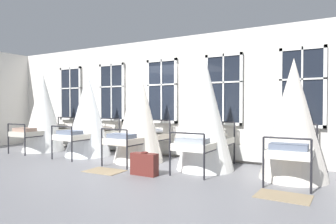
# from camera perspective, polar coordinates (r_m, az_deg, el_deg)

# --- Properties ---
(ground) EXTENTS (21.82, 21.82, 0.00)m
(ground) POSITION_cam_1_polar(r_m,az_deg,el_deg) (7.67, -5.27, -9.22)
(ground) COLOR slate
(back_wall_with_windows) EXTENTS (11.91, 0.10, 3.24)m
(back_wall_with_windows) POSITION_cam_1_polar(r_m,az_deg,el_deg) (8.51, -0.81, 2.77)
(back_wall_with_windows) COLOR silver
(back_wall_with_windows) RESTS_ON ground
(window_bank) EXTENTS (8.13, 0.10, 2.60)m
(window_bank) POSITION_cam_1_polar(r_m,az_deg,el_deg) (8.41, -1.23, -1.26)
(window_bank) COLOR black
(window_bank) RESTS_ON ground
(cot_first) EXTENTS (1.25, 1.87, 2.38)m
(cot_first) POSITION_cam_1_polar(r_m,az_deg,el_deg) (10.09, -22.38, -0.20)
(cot_first) COLOR black
(cot_first) RESTS_ON ground
(cot_second) EXTENTS (1.25, 1.86, 2.32)m
(cot_second) POSITION_cam_1_polar(r_m,az_deg,el_deg) (8.71, -14.81, -0.58)
(cot_second) COLOR black
(cot_second) RESTS_ON ground
(cot_third) EXTENTS (1.25, 1.87, 2.45)m
(cot_third) POSITION_cam_1_polar(r_m,az_deg,el_deg) (7.56, -5.57, -0.35)
(cot_third) COLOR black
(cot_third) RESTS_ON ground
(cot_fourth) EXTENTS (1.25, 1.85, 2.42)m
(cot_fourth) POSITION_cam_1_polar(r_m,az_deg,el_deg) (6.65, 7.00, -0.68)
(cot_fourth) COLOR black
(cot_fourth) RESTS_ON ground
(cot_fifth) EXTENTS (1.25, 1.87, 2.29)m
(cot_fifth) POSITION_cam_1_polar(r_m,az_deg,el_deg) (6.21, 22.48, -1.49)
(cot_fifth) COLOR black
(cot_fifth) RESTS_ON ground
(rug_third) EXTENTS (0.82, 0.59, 0.01)m
(rug_third) POSITION_cam_1_polar(r_m,az_deg,el_deg) (6.67, -11.81, -10.79)
(rug_third) COLOR #8E7A5B
(rug_third) RESTS_ON ground
(rug_fifth) EXTENTS (0.82, 0.58, 0.01)m
(rug_fifth) POSITION_cam_1_polar(r_m,az_deg,el_deg) (5.12, 20.82, -14.59)
(rug_fifth) COLOR #8E7A5B
(rug_fifth) RESTS_ON ground
(suitcase_dark) EXTENTS (0.56, 0.21, 0.47)m
(suitcase_dark) POSITION_cam_1_polar(r_m,az_deg,el_deg) (6.16, -4.47, -9.72)
(suitcase_dark) COLOR #5B231E
(suitcase_dark) RESTS_ON ground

